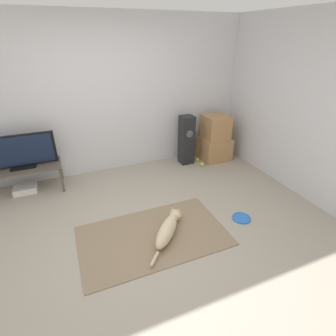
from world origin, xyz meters
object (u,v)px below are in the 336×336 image
at_px(cardboard_box_lower, 214,148).
at_px(tennis_ball_by_boxes, 197,160).
at_px(floor_speaker, 186,140).
at_px(tennis_ball_near_speaker, 202,164).
at_px(tv_stand, 25,170).
at_px(dog, 168,228).
at_px(cardboard_box_upper, 216,127).
at_px(game_console, 25,189).
at_px(frisbee, 241,218).
at_px(tv, 20,152).

height_order(cardboard_box_lower, tennis_ball_by_boxes, cardboard_box_lower).
xyz_separation_m(floor_speaker, tennis_ball_near_speaker, (0.21, -0.27, -0.42)).
xyz_separation_m(tv_stand, tennis_ball_by_boxes, (2.96, -0.04, -0.34)).
relative_size(dog, cardboard_box_upper, 1.64).
bearing_deg(tennis_ball_by_boxes, game_console, 179.00).
bearing_deg(cardboard_box_upper, tennis_ball_near_speaker, -151.09).
xyz_separation_m(floor_speaker, tv_stand, (-2.73, 0.00, -0.08)).
bearing_deg(floor_speaker, cardboard_box_lower, -4.31).
relative_size(tv_stand, tennis_ball_near_speaker, 15.85).
bearing_deg(tennis_ball_by_boxes, cardboard_box_lower, -0.40).
distance_m(cardboard_box_upper, floor_speaker, 0.61).
height_order(dog, tv_stand, tv_stand).
bearing_deg(floor_speaker, tennis_ball_by_boxes, -10.44).
distance_m(frisbee, game_console, 3.30).
xyz_separation_m(frisbee, tv, (-2.65, 1.87, 0.66)).
relative_size(cardboard_box_upper, tennis_ball_by_boxes, 6.77).
xyz_separation_m(dog, floor_speaker, (1.11, 1.78, 0.35)).
distance_m(dog, tennis_ball_by_boxes, 2.20).
bearing_deg(tennis_ball_near_speaker, tennis_ball_by_boxes, 85.18).
height_order(dog, cardboard_box_lower, cardboard_box_lower).
distance_m(cardboard_box_upper, tennis_ball_by_boxes, 0.71).
height_order(dog, frisbee, dog).
height_order(cardboard_box_upper, tv, tv).
bearing_deg(cardboard_box_upper, game_console, 178.76).
relative_size(cardboard_box_lower, floor_speaker, 0.59).
bearing_deg(dog, cardboard_box_upper, 45.50).
relative_size(floor_speaker, tennis_ball_near_speaker, 13.82).
relative_size(dog, frisbee, 3.01).
bearing_deg(tv_stand, tv, 90.00).
xyz_separation_m(tv_stand, tennis_ball_near_speaker, (2.94, -0.27, -0.34)).
xyz_separation_m(cardboard_box_lower, tv, (-3.32, 0.05, 0.46)).
bearing_deg(tv, game_console, 173.18).
bearing_deg(dog, tv, 132.21).
height_order(frisbee, cardboard_box_lower, cardboard_box_lower).
relative_size(frisbee, game_console, 0.73).
height_order(frisbee, cardboard_box_upper, cardboard_box_upper).
xyz_separation_m(frisbee, tennis_ball_near_speaker, (0.29, 1.60, 0.02)).
distance_m(floor_speaker, tennis_ball_by_boxes, 0.48).
relative_size(frisbee, tennis_ball_by_boxes, 3.69).
bearing_deg(tennis_ball_near_speaker, floor_speaker, 128.07).
bearing_deg(tv, cardboard_box_upper, -1.13).
height_order(tv, tennis_ball_near_speaker, tv).
xyz_separation_m(cardboard_box_upper, game_console, (-3.38, 0.07, -0.60)).
xyz_separation_m(floor_speaker, tv, (-2.73, 0.00, 0.22)).
distance_m(tv, tennis_ball_near_speaker, 3.02).
bearing_deg(dog, game_console, 133.22).
distance_m(frisbee, tennis_ball_near_speaker, 1.62).
bearing_deg(game_console, tv, -6.82).
height_order(tennis_ball_by_boxes, tennis_ball_near_speaker, same).
height_order(tv_stand, tennis_ball_near_speaker, tv_stand).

